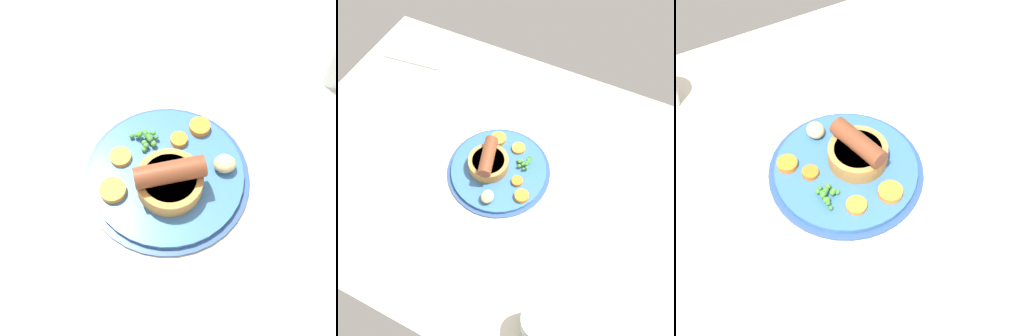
{
  "view_description": "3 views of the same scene",
  "coord_description": "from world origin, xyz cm",
  "views": [
    {
      "loc": [
        26.49,
        2.14,
        54.35
      ],
      "look_at": [
        0.3,
        0.18,
        6.24
      ],
      "focal_mm": 40.0,
      "sensor_mm": 36.0,
      "label": 1
    },
    {
      "loc": [
        -22.52,
        41.94,
        82.15
      ],
      "look_at": [
        -2.15,
        0.33,
        6.62
      ],
      "focal_mm": 40.0,
      "sensor_mm": 36.0,
      "label": 2
    },
    {
      "loc": [
        -24.59,
        -47.75,
        77.46
      ],
      "look_at": [
        -0.85,
        -0.95,
        6.08
      ],
      "focal_mm": 60.0,
      "sensor_mm": 36.0,
      "label": 3
    }
  ],
  "objects": [
    {
      "name": "dinner_plate",
      "position": [
        -0.48,
        0.16,
        3.57
      ],
      "size": [
        25.36,
        25.36,
        1.4
      ],
      "color": "#2D4C84",
      "rests_on": "dining_table"
    },
    {
      "name": "sausage_pudding",
      "position": [
        2.43,
        0.57,
        6.73
      ],
      "size": [
        9.7,
        10.43,
        6.18
      ],
      "rotation": [
        0.0,
        0.0,
        5.0
      ],
      "color": "#BC8442",
      "rests_on": "dinner_plate"
    },
    {
      "name": "carrot_slice_0",
      "position": [
        -8.28,
        4.63,
        4.95
      ],
      "size": [
        4.5,
        4.5,
        1.11
      ],
      "primitive_type": "cylinder",
      "rotation": [
        0.0,
        0.0,
        2.67
      ],
      "color": "orange",
      "rests_on": "dinner_plate"
    },
    {
      "name": "potato_chunk_0",
      "position": [
        -1.41,
        8.56,
        5.6
      ],
      "size": [
        3.05,
        3.43,
        2.4
      ],
      "primitive_type": "ellipsoid",
      "rotation": [
        0.0,
        0.0,
        1.59
      ],
      "color": "#CCB77F",
      "rests_on": "dinner_plate"
    },
    {
      "name": "pea_pile",
      "position": [
        -5.27,
        -3.75,
        5.41
      ],
      "size": [
        3.62,
        4.66,
        1.87
      ],
      "color": "#3F8E37",
      "rests_on": "dinner_plate"
    },
    {
      "name": "carrot_slice_2",
      "position": [
        -1.92,
        -7.31,
        4.78
      ],
      "size": [
        3.81,
        3.81,
        0.77
      ],
      "primitive_type": "cylinder",
      "rotation": [
        0.0,
        0.0,
        0.17
      ],
      "color": "orange",
      "rests_on": "dinner_plate"
    },
    {
      "name": "carrot_slice_5",
      "position": [
        3.86,
        -7.63,
        4.94
      ],
      "size": [
        5.31,
        5.31,
        1.08
      ],
      "primitive_type": "cylinder",
      "rotation": [
        0.0,
        0.0,
        2.62
      ],
      "color": "orange",
      "rests_on": "dinner_plate"
    },
    {
      "name": "carrot_slice_4",
      "position": [
        -5.66,
        1.47,
        4.84
      ],
      "size": [
        3.35,
        3.35,
        0.87
      ],
      "primitive_type": "cylinder",
      "rotation": [
        0.0,
        0.0,
        3.44
      ],
      "color": "orange",
      "rests_on": "dinner_plate"
    },
    {
      "name": "dining_table",
      "position": [
        0.0,
        0.0,
        1.5
      ],
      "size": [
        110.0,
        80.0,
        3.0
      ],
      "primitive_type": "cube",
      "color": "beige",
      "rests_on": "ground"
    }
  ]
}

